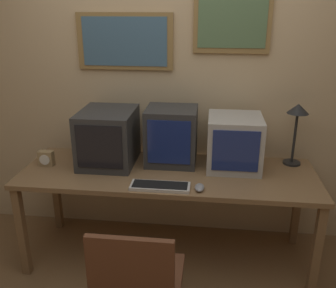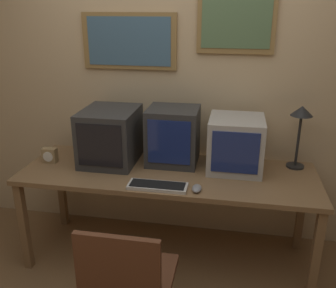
# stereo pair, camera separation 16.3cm
# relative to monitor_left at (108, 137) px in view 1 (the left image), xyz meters

# --- Properties ---
(wall_back) EXTENTS (8.00, 0.08, 2.60)m
(wall_back) POSITION_rel_monitor_left_xyz_m (0.48, 0.37, 0.34)
(wall_back) COLOR #D1B284
(wall_back) RESTS_ON ground_plane
(desk) EXTENTS (2.17, 0.73, 0.76)m
(desk) POSITION_rel_monitor_left_xyz_m (0.48, -0.12, -0.28)
(desk) COLOR olive
(desk) RESTS_ON ground_plane
(monitor_left) EXTENTS (0.41, 0.49, 0.42)m
(monitor_left) POSITION_rel_monitor_left_xyz_m (0.00, 0.00, 0.00)
(monitor_left) COLOR #333333
(monitor_left) RESTS_ON desk
(monitor_center) EXTENTS (0.38, 0.36, 0.43)m
(monitor_center) POSITION_rel_monitor_left_xyz_m (0.48, 0.07, 0.01)
(monitor_center) COLOR #333333
(monitor_center) RESTS_ON desk
(monitor_right) EXTENTS (0.40, 0.42, 0.39)m
(monitor_right) POSITION_rel_monitor_left_xyz_m (0.96, 0.03, -0.01)
(monitor_right) COLOR #B7B2A8
(monitor_right) RESTS_ON desk
(keyboard_main) EXTENTS (0.40, 0.14, 0.03)m
(keyboard_main) POSITION_rel_monitor_left_xyz_m (0.45, -0.39, -0.20)
(keyboard_main) COLOR beige
(keyboard_main) RESTS_ON desk
(mouse_near_keyboard) EXTENTS (0.06, 0.11, 0.04)m
(mouse_near_keyboard) POSITION_rel_monitor_left_xyz_m (0.72, -0.39, -0.19)
(mouse_near_keyboard) COLOR gray
(mouse_near_keyboard) RESTS_ON desk
(desk_clock) EXTENTS (0.11, 0.07, 0.11)m
(desk_clock) POSITION_rel_monitor_left_xyz_m (-0.47, -0.11, -0.15)
(desk_clock) COLOR #A38456
(desk_clock) RESTS_ON desk
(desk_lamp) EXTENTS (0.16, 0.16, 0.48)m
(desk_lamp) POSITION_rel_monitor_left_xyz_m (1.41, 0.14, 0.16)
(desk_lamp) COLOR black
(desk_lamp) RESTS_ON desk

